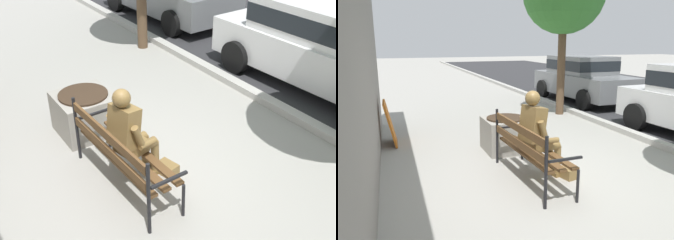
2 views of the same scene
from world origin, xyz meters
The scene contains 6 objects.
ground_plane centered at (0.00, 0.00, 0.00)m, with size 80.00×80.00×0.00m, color #9E9B93.
curb_stone centered at (0.00, 2.90, 0.06)m, with size 60.00×0.20×0.12m, color #B2AFA8.
park_bench centered at (-0.10, -0.24, 0.54)m, with size 1.82×0.60×0.95m.
bronze_statue_seated centered at (-0.11, -0.03, 0.67)m, with size 0.60×0.86×1.37m.
concrete_planter centered at (-1.57, -0.07, 0.32)m, with size 0.82×0.82×0.65m.
parked_car_white centered at (-0.77, 4.24, 0.84)m, with size 4.18×2.08×1.56m.
Camera 1 is at (3.77, -2.10, 3.51)m, focal length 45.38 mm.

